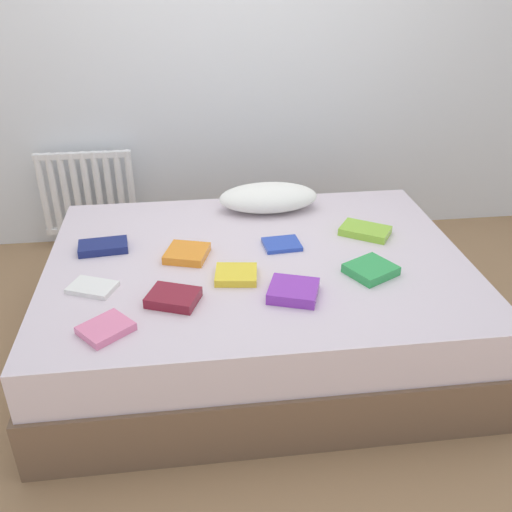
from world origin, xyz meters
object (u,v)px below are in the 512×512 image
at_px(textbook_green, 371,270).
at_px(textbook_orange, 187,253).
at_px(textbook_pink, 106,329).
at_px(textbook_blue, 282,244).
at_px(textbook_white, 92,287).
at_px(bed, 257,302).
at_px(pillow, 268,198).
at_px(textbook_yellow, 236,275).
at_px(radiator, 88,193).
at_px(textbook_lime, 365,231).
at_px(textbook_maroon, 173,298).
at_px(textbook_purple, 293,291).
at_px(textbook_navy, 103,247).

xyz_separation_m(textbook_green, textbook_orange, (-0.81, 0.26, -0.00)).
xyz_separation_m(textbook_orange, textbook_pink, (-0.32, -0.55, -0.00)).
bearing_deg(textbook_blue, textbook_white, -166.06).
bearing_deg(bed, pillow, 76.41).
relative_size(textbook_orange, textbook_yellow, 1.03).
distance_m(radiator, pillow, 1.28).
distance_m(radiator, textbook_lime, 1.85).
height_order(textbook_blue, textbook_maroon, textbook_maroon).
bearing_deg(textbook_purple, pillow, 107.91).
bearing_deg(textbook_yellow, textbook_orange, 141.41).
bearing_deg(textbook_green, pillow, 86.56).
distance_m(textbook_blue, textbook_navy, 0.86).
xyz_separation_m(radiator, textbook_lime, (1.53, -1.03, 0.14)).
bearing_deg(textbook_white, bed, 38.02).
distance_m(textbook_lime, textbook_orange, 0.91).
relative_size(radiator, textbook_white, 3.13).
xyz_separation_m(bed, textbook_lime, (0.58, 0.17, 0.27)).
bearing_deg(textbook_lime, textbook_yellow, -119.95).
distance_m(textbook_pink, textbook_yellow, 0.63).
distance_m(pillow, textbook_green, 0.83).
xyz_separation_m(pillow, textbook_blue, (0.00, -0.44, -0.06)).
bearing_deg(textbook_pink, textbook_green, -24.95).
height_order(textbook_lime, textbook_yellow, textbook_lime).
relative_size(radiator, textbook_orange, 3.19).
distance_m(textbook_pink, textbook_blue, 0.99).
relative_size(textbook_blue, textbook_yellow, 0.96).
distance_m(radiator, textbook_pink, 1.74).
height_order(textbook_yellow, textbook_navy, textbook_navy).
bearing_deg(textbook_pink, textbook_navy, 57.31).
height_order(radiator, textbook_yellow, radiator).
relative_size(bed, textbook_purple, 9.98).
bearing_deg(textbook_blue, bed, -148.38).
distance_m(bed, textbook_white, 0.81).
height_order(textbook_pink, textbook_blue, textbook_pink).
bearing_deg(textbook_green, textbook_maroon, 159.21).
height_order(pillow, textbook_blue, pillow).
distance_m(textbook_green, textbook_navy, 1.27).
bearing_deg(textbook_purple, textbook_green, 39.24).
bearing_deg(textbook_navy, textbook_green, -23.29).
bearing_deg(textbook_lime, textbook_navy, -146.34).
height_order(textbook_green, textbook_pink, textbook_green).
xyz_separation_m(textbook_lime, textbook_orange, (-0.91, -0.13, 0.00)).
relative_size(pillow, textbook_blue, 3.09).
bearing_deg(textbook_orange, textbook_pink, -102.68).
distance_m(pillow, textbook_navy, 0.94).
bearing_deg(pillow, textbook_white, -139.75).
distance_m(bed, textbook_purple, 0.46).
relative_size(radiator, textbook_pink, 3.35).
xyz_separation_m(textbook_lime, textbook_blue, (-0.44, -0.08, -0.01)).
bearing_deg(textbook_lime, textbook_maroon, -119.02).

